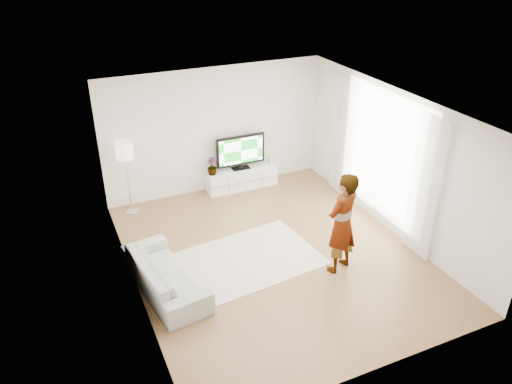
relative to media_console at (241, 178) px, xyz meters
name	(u,v)px	position (x,y,z in m)	size (l,w,h in m)	color
floor	(274,255)	(-0.51, -2.76, -0.23)	(6.00, 6.00, 0.00)	#AF814F
ceiling	(277,109)	(-0.51, -2.76, 2.57)	(6.00, 6.00, 0.00)	white
wall_left	(129,218)	(-3.01, -2.76, 1.17)	(0.02, 6.00, 2.80)	white
wall_right	(394,163)	(1.99, -2.76, 1.17)	(0.02, 6.00, 2.80)	white
wall_back	(215,130)	(-0.51, 0.24, 1.17)	(5.00, 0.02, 2.80)	white
wall_front	(383,290)	(-0.51, -5.76, 1.17)	(5.00, 0.02, 2.80)	white
window	(383,155)	(1.97, -2.46, 1.22)	(0.01, 2.60, 2.50)	white
curtain_near	(425,188)	(1.89, -3.76, 1.12)	(0.04, 0.70, 2.60)	white
curtain_far	(342,137)	(1.89, -1.16, 1.12)	(0.04, 0.70, 2.60)	white
media_console	(241,178)	(0.00, 0.00, 0.00)	(1.65, 0.47, 0.46)	white
television	(241,151)	(0.00, 0.03, 0.67)	(1.15, 0.23, 0.80)	black
game_console	(270,160)	(0.72, 0.00, 0.33)	(0.07, 0.15, 0.20)	white
potted_plant	(212,166)	(-0.70, 0.00, 0.43)	(0.22, 0.22, 0.39)	#3F7238
rug	(250,259)	(-0.96, -2.70, -0.23)	(2.41, 1.73, 0.01)	beige
player	(342,223)	(0.34, -3.60, 0.70)	(0.67, 0.44, 1.84)	#334772
sofa	(165,274)	(-2.58, -2.90, 0.06)	(2.02, 0.79, 0.59)	#AAAAA6
floor_lamp	(125,154)	(-2.56, -0.11, 1.12)	(0.35, 0.35, 1.59)	silver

